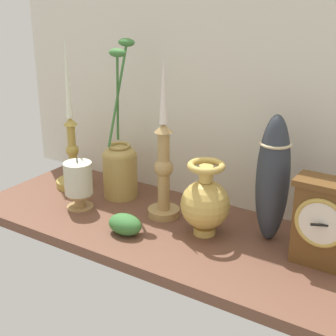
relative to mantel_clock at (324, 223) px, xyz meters
The scene contains 10 objects.
ground_plane 32.94cm from the mantel_clock, behind, with size 100.00×36.00×2.40cm, color brown.
back_wall 42.14cm from the mantel_clock, 153.26° to the left, with size 120.00×2.00×65.00cm, color silver.
mantel_clock is the anchor object (origin of this frame).
candlestick_tall_left 67.64cm from the mantel_clock, behind, with size 9.64×9.64×39.02cm.
candlestick_tall_center 37.57cm from the mantel_clock, behind, with size 7.52×7.52×37.30cm.
brass_vase_bulbous 25.14cm from the mantel_clock, behind, with size 10.75×10.75×16.62cm.
brass_vase_jar 53.10cm from the mantel_clock, behind, with size 9.09×8.95×39.39cm.
pillar_candle_front 57.54cm from the mantel_clock, behind, with size 6.80×6.80×12.81cm.
tall_ceramic_vase 13.91cm from the mantel_clock, 162.49° to the left, with size 6.93×6.93×27.58cm.
ivy_sprig 41.67cm from the mantel_clock, 164.46° to the right, with size 8.00×5.60×4.51cm.
Camera 1 is at (53.19, -85.93, 53.02)cm, focal length 54.08 mm.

